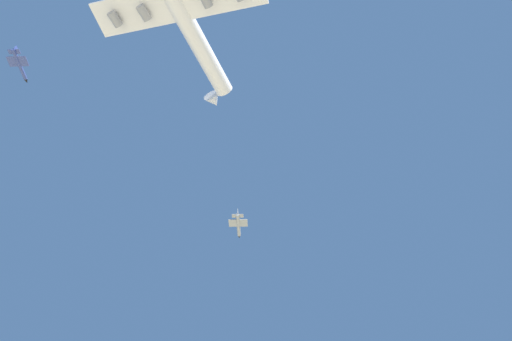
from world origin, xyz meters
The scene contains 3 objects.
carrier_jet centered at (0.30, 58.27, 146.58)m, with size 57.85×63.88×21.34m.
chase_jet_lead centered at (65.34, 98.66, 164.55)m, with size 13.92×11.47×4.00m.
chase_jet_right_wing centered at (61.59, -6.15, 128.43)m, with size 13.99×11.36×4.00m.
Camera 1 is at (-56.47, 66.00, 3.44)m, focal length 30.40 mm.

